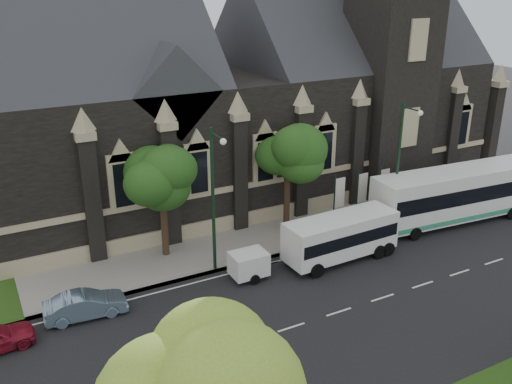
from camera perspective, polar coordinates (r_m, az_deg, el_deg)
ground at (r=31.09m, az=8.43°, el=-11.98°), size 160.00×160.00×0.00m
sidewalk at (r=38.01m, az=-0.03°, el=-5.05°), size 80.00×5.00×0.15m
museum at (r=45.52m, az=0.16°, el=10.18°), size 40.00×17.70×29.90m
tree_walk_right at (r=38.37m, az=3.36°, el=4.40°), size 4.08×4.08×7.80m
tree_walk_left at (r=34.75m, az=-9.44°, el=2.18°), size 3.91×3.91×7.64m
street_lamp_near at (r=39.78m, az=14.49°, el=3.30°), size 0.36×1.88×9.00m
street_lamp_mid at (r=32.39m, az=-4.27°, el=-0.19°), size 0.36×1.88×9.00m
banner_flag_left at (r=39.80m, az=8.33°, el=-0.40°), size 0.90×0.10×4.00m
banner_flag_center at (r=40.95m, az=10.59°, el=0.09°), size 0.90×0.10×4.00m
banner_flag_right at (r=42.17m, az=12.73°, el=0.55°), size 0.90×0.10×4.00m
tour_coach at (r=43.04m, az=19.91°, el=-0.15°), size 13.75×3.98×3.96m
shuttle_bus at (r=35.61m, az=8.64°, el=-4.36°), size 7.56×2.84×2.89m
box_trailer at (r=33.42m, az=-0.75°, el=-7.32°), size 3.10×1.82×1.65m
sedan at (r=31.36m, az=-16.98°, el=-10.94°), size 4.36×1.82×1.40m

